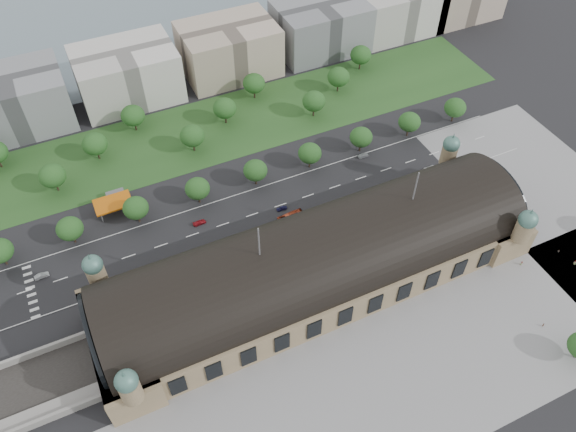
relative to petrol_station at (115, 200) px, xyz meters
name	(u,v)px	position (x,y,z in m)	size (l,w,h in m)	color
ground	(316,281)	(53.91, -65.28, -2.95)	(900.00, 900.00, 0.00)	black
station	(317,263)	(53.91, -65.28, 7.33)	(150.00, 48.40, 44.30)	#957E5D
plaza_south	(411,377)	(63.91, -109.28, -2.95)	(190.00, 48.00, 0.12)	gray
plaza_east	(546,192)	(156.91, -65.28, -2.95)	(56.00, 100.00, 0.12)	gray
road_slab	(223,225)	(33.91, -27.28, -2.95)	(260.00, 26.00, 0.10)	black
grass_belt	(189,136)	(38.91, 27.72, -2.95)	(300.00, 45.00, 0.10)	#254C1E
petrol_station	(115,200)	(0.00, 0.00, 0.00)	(14.00, 13.00, 5.05)	#C45C0B
office_2	(14,102)	(-26.09, 67.72, 9.05)	(45.00, 32.00, 24.00)	gray
office_3	(127,74)	(23.91, 67.72, 9.05)	(45.00, 32.00, 24.00)	silver
office_4	(229,49)	(73.91, 67.72, 9.05)	(45.00, 32.00, 24.00)	#B9A591
office_5	(321,27)	(123.91, 67.72, 9.05)	(45.00, 32.00, 24.00)	gray
office_6	(396,9)	(168.91, 67.72, 9.05)	(45.00, 32.00, 24.00)	silver
tree_row_2	(70,229)	(-18.09, -12.28, 4.48)	(9.60, 9.60, 11.52)	#2D2116
tree_row_3	(136,208)	(5.91, -12.28, 4.48)	(9.60, 9.60, 11.52)	#2D2116
tree_row_4	(197,189)	(29.91, -12.28, 4.48)	(9.60, 9.60, 11.52)	#2D2116
tree_row_5	(255,170)	(53.91, -12.28, 4.48)	(9.60, 9.60, 11.52)	#2D2116
tree_row_6	(310,153)	(77.91, -12.28, 4.48)	(9.60, 9.60, 11.52)	#2D2116
tree_row_7	(361,137)	(101.91, -12.28, 4.48)	(9.60, 9.60, 11.52)	#2D2116
tree_row_8	(409,122)	(125.91, -12.28, 4.48)	(9.60, 9.60, 11.52)	#2D2116
tree_row_9	(455,108)	(149.91, -12.28, 4.48)	(9.60, 9.60, 11.52)	#2D2116
tree_belt_3	(52,176)	(-19.09, 17.72, 5.10)	(10.40, 10.40, 12.48)	#2D2116
tree_belt_4	(95,144)	(-0.09, 29.72, 5.10)	(10.40, 10.40, 12.48)	#2D2116
tree_belt_5	(133,116)	(18.91, 41.72, 5.10)	(10.40, 10.40, 12.48)	#2D2116
tree_belt_6	(192,136)	(37.91, 17.72, 5.10)	(10.40, 10.40, 12.48)	#2D2116
tree_belt_7	(225,108)	(56.91, 29.72, 5.10)	(10.40, 10.40, 12.48)	#2D2116
tree_belt_8	(254,83)	(75.91, 41.72, 5.10)	(10.40, 10.40, 12.48)	#2D2116
tree_belt_9	(314,101)	(94.91, 17.72, 5.10)	(10.40, 10.40, 12.48)	#2D2116
tree_belt_10	(338,77)	(113.91, 29.72, 5.10)	(10.40, 10.40, 12.48)	#2D2116
tree_belt_11	(361,55)	(132.91, 41.72, 5.10)	(10.40, 10.40, 12.48)	#2D2116
traffic_car_1	(42,276)	(-31.65, -23.50, -2.15)	(1.69, 4.83, 1.59)	#9B9FA4
traffic_car_3	(199,223)	(26.18, -23.14, -2.23)	(2.02, 4.98, 1.44)	maroon
traffic_car_4	(282,208)	(57.34, -29.60, -2.24)	(1.67, 4.15, 1.42)	#181843
traffic_car_5	(363,156)	(101.29, -16.49, -2.17)	(1.65, 4.73, 1.56)	#595D61
traffic_car_6	(430,169)	(121.99, -35.19, -2.18)	(2.54, 5.50, 1.53)	white
parked_car_0	(134,293)	(-4.47, -44.28, -2.14)	(1.72, 4.93, 1.62)	black
parked_car_1	(140,291)	(-2.30, -44.28, -2.19)	(2.51, 5.44, 1.51)	maroon
parked_car_2	(153,277)	(3.24, -40.28, -2.13)	(2.29, 5.63, 1.63)	#172041
parked_car_3	(142,284)	(-0.94, -41.83, -2.28)	(1.59, 3.95, 1.34)	slate
parked_car_4	(161,277)	(5.97, -41.61, -2.15)	(1.68, 4.83, 1.59)	silver
parked_car_5	(232,255)	(31.63, -42.84, -2.23)	(2.39, 5.19, 1.44)	#95999D
parked_car_6	(189,270)	(15.51, -42.58, -2.16)	(2.21, 5.43, 1.58)	black
bus_west	(290,217)	(58.24, -35.52, -1.49)	(2.45, 10.45, 2.91)	#B73A1D
bus_mid	(264,232)	(46.09, -38.28, -1.42)	(2.57, 10.97, 3.06)	silver
bus_east	(373,193)	(93.13, -38.20, -1.20)	(2.95, 12.59, 3.51)	#BDB6AF
pedestrian_0	(521,263)	(123.10, -89.84, -2.06)	(0.87, 0.50, 1.77)	gray
pedestrian_1	(543,325)	(112.61, -112.54, -2.16)	(0.58, 0.38, 1.58)	gray
pedestrian_2	(559,251)	(139.05, -91.11, -2.18)	(0.75, 0.43, 1.54)	gray
pedestrian_5	(575,263)	(140.42, -97.66, -1.96)	(0.97, 0.55, 1.98)	gray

